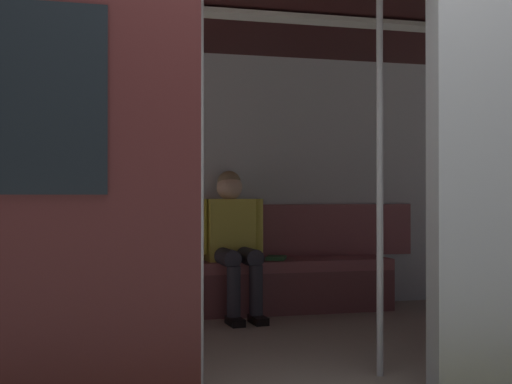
# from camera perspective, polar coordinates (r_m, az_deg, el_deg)

# --- Properties ---
(train_car) EXTENTS (6.40, 2.82, 2.29)m
(train_car) POSITION_cam_1_polar(r_m,az_deg,el_deg) (4.07, -1.24, 7.65)
(train_car) COLOR #ADAFB5
(train_car) RESTS_ON ground_plane
(bench_seat) EXTENTS (2.81, 0.44, 0.43)m
(bench_seat) POSITION_cam_1_polar(r_m,az_deg,el_deg) (5.12, -2.86, -7.37)
(bench_seat) COLOR #935156
(bench_seat) RESTS_ON ground_plane
(person_seated) EXTENTS (0.55, 0.70, 1.16)m
(person_seated) POSITION_cam_1_polar(r_m,az_deg,el_deg) (5.05, -2.14, -3.77)
(person_seated) COLOR #D8CC4C
(person_seated) RESTS_ON ground_plane
(handbag) EXTENTS (0.26, 0.15, 0.17)m
(handbag) POSITION_cam_1_polar(r_m,az_deg,el_deg) (5.11, -7.45, -5.29)
(handbag) COLOR black
(handbag) RESTS_ON bench_seat
(book) EXTENTS (0.22, 0.26, 0.03)m
(book) POSITION_cam_1_polar(r_m,az_deg,el_deg) (5.22, 1.83, -5.97)
(book) COLOR #33723F
(book) RESTS_ON bench_seat
(grab_pole_door) EXTENTS (0.04, 0.04, 2.15)m
(grab_pole_door) POSITION_cam_1_polar(r_m,az_deg,el_deg) (3.08, -5.08, 1.78)
(grab_pole_door) COLOR silver
(grab_pole_door) RESTS_ON ground_plane
(grab_pole_far) EXTENTS (0.04, 0.04, 2.15)m
(grab_pole_far) POSITION_cam_1_polar(r_m,az_deg,el_deg) (3.42, 11.10, 1.58)
(grab_pole_far) COLOR silver
(grab_pole_far) RESTS_ON ground_plane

